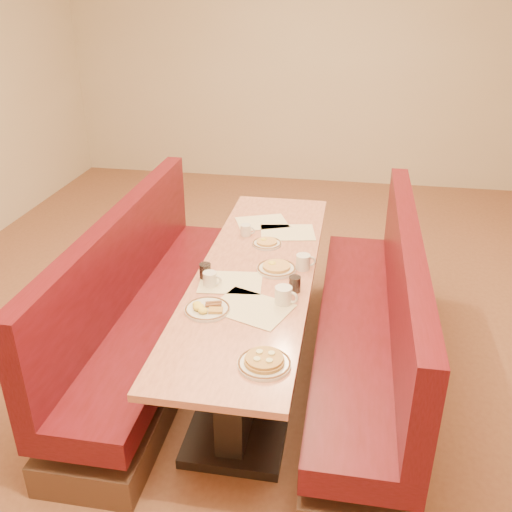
% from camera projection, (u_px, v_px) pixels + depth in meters
% --- Properties ---
extents(ground, '(8.00, 8.00, 0.00)m').
position_uv_depth(ground, '(257.00, 368.00, 3.83)').
color(ground, '#9E6647').
rests_on(ground, ground).
extents(room_envelope, '(6.04, 8.04, 2.82)m').
position_uv_depth(room_envelope, '(257.00, 69.00, 2.98)').
color(room_envelope, beige).
rests_on(room_envelope, ground).
extents(diner_table, '(0.70, 2.50, 0.75)m').
position_uv_depth(diner_table, '(257.00, 321.00, 3.67)').
color(diner_table, black).
rests_on(diner_table, ground).
extents(booth_left, '(0.55, 2.50, 1.05)m').
position_uv_depth(booth_left, '(148.00, 312.00, 3.79)').
color(booth_left, '#4C3326').
rests_on(booth_left, ground).
extents(booth_right, '(0.55, 2.50, 1.05)m').
position_uv_depth(booth_right, '(372.00, 333.00, 3.56)').
color(booth_right, '#4C3326').
rests_on(booth_right, ground).
extents(placemat_near_left, '(0.39, 0.31, 0.00)m').
position_uv_depth(placemat_near_left, '(231.00, 282.00, 3.34)').
color(placemat_near_left, beige).
rests_on(placemat_near_left, diner_table).
extents(placemat_near_right, '(0.48, 0.43, 0.00)m').
position_uv_depth(placemat_near_right, '(252.00, 308.00, 3.09)').
color(placemat_near_right, beige).
rests_on(placemat_near_right, diner_table).
extents(placemat_far_left, '(0.43, 0.38, 0.00)m').
position_uv_depth(placemat_far_left, '(262.00, 222.00, 4.15)').
color(placemat_far_left, beige).
rests_on(placemat_far_left, diner_table).
extents(placemat_far_right, '(0.42, 0.34, 0.00)m').
position_uv_depth(placemat_far_right, '(288.00, 232.00, 3.99)').
color(placemat_far_right, beige).
rests_on(placemat_far_right, diner_table).
extents(pancake_plate, '(0.25, 0.25, 0.06)m').
position_uv_depth(pancake_plate, '(264.00, 362.00, 2.63)').
color(pancake_plate, silver).
rests_on(pancake_plate, diner_table).
extents(eggs_plate, '(0.25, 0.25, 0.05)m').
position_uv_depth(eggs_plate, '(207.00, 309.00, 3.06)').
color(eggs_plate, silver).
rests_on(eggs_plate, diner_table).
extents(extra_plate_mid, '(0.24, 0.24, 0.05)m').
position_uv_depth(extra_plate_mid, '(276.00, 268.00, 3.48)').
color(extra_plate_mid, silver).
rests_on(extra_plate_mid, diner_table).
extents(extra_plate_far, '(0.20, 0.20, 0.04)m').
position_uv_depth(extra_plate_far, '(267.00, 243.00, 3.81)').
color(extra_plate_far, silver).
rests_on(extra_plate_far, diner_table).
extents(coffee_mug_a, '(0.13, 0.10, 0.10)m').
position_uv_depth(coffee_mug_a, '(284.00, 295.00, 3.11)').
color(coffee_mug_a, silver).
rests_on(coffee_mug_a, diner_table).
extents(coffee_mug_b, '(0.11, 0.08, 0.09)m').
position_uv_depth(coffee_mug_b, '(210.00, 279.00, 3.29)').
color(coffee_mug_b, silver).
rests_on(coffee_mug_b, diner_table).
extents(coffee_mug_c, '(0.12, 0.09, 0.09)m').
position_uv_depth(coffee_mug_c, '(304.00, 262.00, 3.48)').
color(coffee_mug_c, silver).
rests_on(coffee_mug_c, diner_table).
extents(coffee_mug_d, '(0.10, 0.07, 0.08)m').
position_uv_depth(coffee_mug_d, '(246.00, 230.00, 3.94)').
color(coffee_mug_d, silver).
rests_on(coffee_mug_d, diner_table).
extents(soda_tumbler_near, '(0.07, 0.07, 0.10)m').
position_uv_depth(soda_tumbler_near, '(205.00, 271.00, 3.37)').
color(soda_tumbler_near, black).
rests_on(soda_tumbler_near, diner_table).
extents(soda_tumbler_mid, '(0.07, 0.07, 0.09)m').
position_uv_depth(soda_tumbler_mid, '(295.00, 284.00, 3.23)').
color(soda_tumbler_mid, black).
rests_on(soda_tumbler_mid, diner_table).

